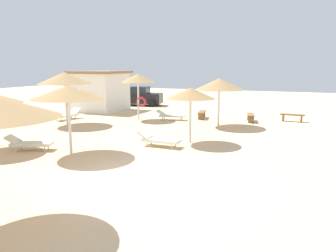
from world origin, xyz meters
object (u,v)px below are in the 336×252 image
(bench_0, at_px, (251,116))
(lounger_2, at_px, (29,143))
(lounger_6, at_px, (158,139))
(bench_1, at_px, (202,113))
(parasol_7, at_px, (65,78))
(parasol_3, at_px, (138,79))
(lounger_7, at_px, (68,115))
(beach_cabana, at_px, (101,91))
(bench_2, at_px, (292,116))
(lounger_3, at_px, (170,115))
(parasol_2, at_px, (68,92))
(parasol_6, at_px, (191,93))
(parked_car, at_px, (139,96))
(parasol_8, at_px, (219,84))

(bench_0, bearing_deg, lounger_2, -124.59)
(lounger_6, relative_size, bench_1, 1.25)
(lounger_6, bearing_deg, parasol_7, 157.84)
(parasol_3, bearing_deg, lounger_7, -158.43)
(lounger_7, relative_size, beach_cabana, 0.49)
(lounger_6, relative_size, bench_2, 1.28)
(bench_0, relative_size, beach_cabana, 0.38)
(lounger_3, xyz_separation_m, lounger_7, (-6.43, -2.39, 0.00))
(parasol_2, bearing_deg, lounger_3, 86.84)
(bench_2, bearing_deg, bench_0, -157.38)
(parasol_6, bearing_deg, lounger_2, -146.18)
(lounger_7, xyz_separation_m, bench_2, (13.97, 4.72, 0.03))
(parasol_2, distance_m, parasol_6, 5.39)
(parasol_2, xyz_separation_m, bench_2, (8.07, 11.92, -2.16))
(bench_2, bearing_deg, parasol_7, -153.46)
(bench_0, height_order, beach_cabana, beach_cabana)
(parasol_2, height_order, parasol_6, parasol_2)
(parasol_2, relative_size, parked_car, 0.69)
(lounger_2, xyz_separation_m, lounger_3, (2.58, 9.77, 0.00))
(parasol_3, distance_m, bench_2, 10.29)
(lounger_7, bearing_deg, parked_car, 85.15)
(beach_cabana, bearing_deg, parasol_8, -18.00)
(lounger_7, distance_m, bench_1, 9.02)
(bench_2, bearing_deg, lounger_3, -162.84)
(parasol_2, bearing_deg, parasol_3, 99.49)
(parasol_8, relative_size, lounger_6, 1.49)
(bench_1, bearing_deg, parasol_3, -152.21)
(lounger_7, relative_size, bench_1, 1.28)
(parasol_7, xyz_separation_m, lounger_6, (7.43, -3.03, -2.50))
(parasol_7, height_order, lounger_3, parasol_7)
(parasol_7, height_order, beach_cabana, parasol_7)
(parasol_6, xyz_separation_m, bench_2, (4.22, 8.15, -1.95))
(lounger_3, relative_size, parked_car, 0.47)
(parasol_6, height_order, bench_2, parasol_6)
(parasol_7, relative_size, parasol_8, 1.11)
(lounger_3, bearing_deg, bench_1, 37.39)
(lounger_2, relative_size, parked_car, 0.47)
(parasol_8, height_order, lounger_3, parasol_8)
(parasol_2, distance_m, lounger_2, 3.01)
(parasol_2, xyz_separation_m, parasol_3, (-1.50, 8.95, 0.19))
(parasol_6, bearing_deg, parasol_3, 135.90)
(parasol_8, bearing_deg, lounger_3, 163.15)
(lounger_7, height_order, parked_car, parked_car)
(parasol_7, bearing_deg, parasol_2, -50.03)
(parasol_6, bearing_deg, lounger_3, 119.66)
(lounger_3, xyz_separation_m, parked_car, (-5.67, 6.62, 0.51))
(parasol_2, height_order, parked_car, parasol_2)
(bench_2, height_order, beach_cabana, beach_cabana)
(bench_1, bearing_deg, parked_car, 144.76)
(lounger_6, distance_m, bench_1, 8.43)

